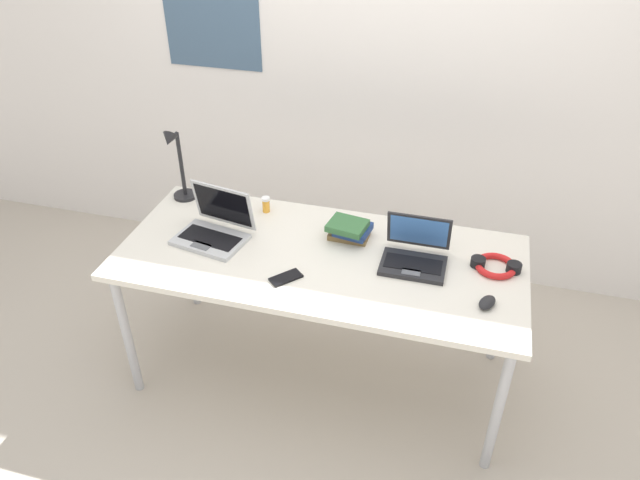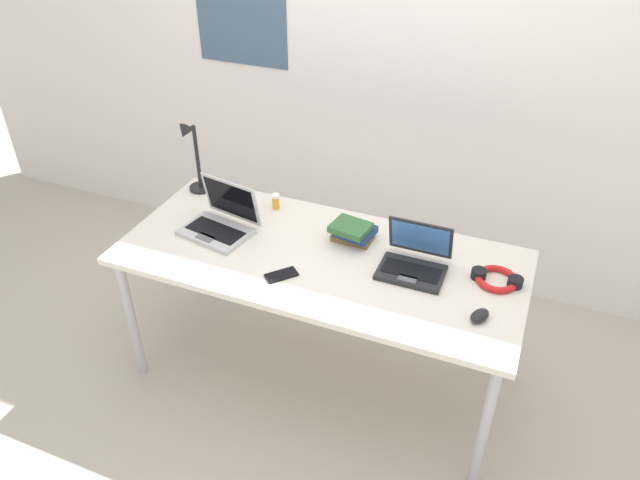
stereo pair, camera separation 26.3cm
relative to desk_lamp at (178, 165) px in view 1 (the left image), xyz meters
The scene contains 11 objects.
ground_plane 1.26m from the desk_lamp, 19.03° to the right, with size 12.00×12.00×0.00m, color #B7AD9E.
wall_back 1.20m from the desk_lamp, 45.90° to the left, with size 6.00×0.13×2.60m.
desk 0.88m from the desk_lamp, 19.03° to the right, with size 1.80×0.80×0.74m.
desk_lamp is the anchor object (origin of this frame).
laptop_by_keyboard 0.43m from the desk_lamp, 42.52° to the right, with size 0.36×0.31×0.23m.
laptop_front_right 1.24m from the desk_lamp, 10.46° to the right, with size 0.28×0.25×0.20m.
computer_mouse 1.60m from the desk_lamp, 15.86° to the right, with size 0.06×0.10×0.03m, color black.
cell_phone 0.87m from the desk_lamp, 34.12° to the right, with size 0.06×0.14×0.01m, color black.
headphones 1.57m from the desk_lamp, ahead, with size 0.21×0.18×0.04m.
pill_bottle 0.47m from the desk_lamp, ahead, with size 0.04×0.04×0.08m.
book_stack 0.92m from the desk_lamp, ahead, with size 0.20×0.19×0.09m.
Camera 1 is at (0.57, -2.10, 2.31)m, focal length 33.90 mm.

